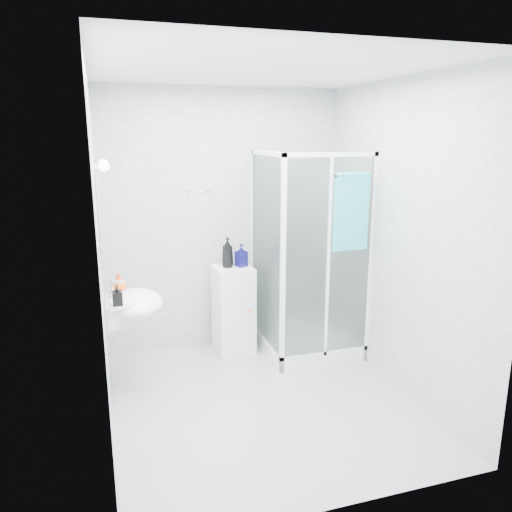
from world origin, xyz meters
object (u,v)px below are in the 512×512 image
object	(u,v)px
wall_basin	(132,304)
shampoo_bottle_a	(228,252)
shower_enclosure	(303,311)
hand_towel	(351,210)
soap_dispenser_orange	(119,283)
soap_dispenser_black	(117,295)
shampoo_bottle_b	(241,255)
storage_cabinet	(233,310)

from	to	relation	value
wall_basin	shampoo_bottle_a	size ratio (longest dim) A/B	1.89
shower_enclosure	hand_towel	distance (m)	1.16
wall_basin	soap_dispenser_orange	distance (m)	0.22
shampoo_bottle_a	soap_dispenser_black	world-z (taller)	shampoo_bottle_a
wall_basin	shampoo_bottle_b	distance (m)	1.25
wall_basin	soap_dispenser_black	xyz separation A→B (m)	(-0.11, -0.19, 0.15)
shower_enclosure	storage_cabinet	bearing A→B (deg)	158.60
storage_cabinet	shampoo_bottle_b	size ratio (longest dim) A/B	3.96
wall_basin	shampoo_bottle_a	distance (m)	1.15
storage_cabinet	soap_dispenser_black	size ratio (longest dim) A/B	5.39
hand_towel	soap_dispenser_black	world-z (taller)	hand_towel
hand_towel	soap_dispenser_orange	size ratio (longest dim) A/B	4.15
soap_dispenser_orange	shampoo_bottle_a	bearing A→B (deg)	23.10
shower_enclosure	shampoo_bottle_a	bearing A→B (deg)	159.07
shower_enclosure	soap_dispenser_black	bearing A→B (deg)	-164.03
soap_dispenser_orange	soap_dispenser_black	xyz separation A→B (m)	(-0.03, -0.33, -0.00)
hand_towel	soap_dispenser_black	size ratio (longest dim) A/B	4.23
wall_basin	hand_towel	distance (m)	2.05
shampoo_bottle_a	soap_dispenser_orange	xyz separation A→B (m)	(-1.05, -0.45, -0.09)
hand_towel	soap_dispenser_orange	bearing A→B (deg)	173.73
wall_basin	shampoo_bottle_b	size ratio (longest dim) A/B	2.51
shower_enclosure	soap_dispenser_black	distance (m)	1.91
shampoo_bottle_a	shampoo_bottle_b	size ratio (longest dim) A/B	1.33
shampoo_bottle_b	shampoo_bottle_a	bearing A→B (deg)	176.88
shower_enclosure	wall_basin	xyz separation A→B (m)	(-1.66, -0.32, 0.35)
soap_dispenser_orange	soap_dispenser_black	bearing A→B (deg)	-94.49
storage_cabinet	shampoo_bottle_b	world-z (taller)	shampoo_bottle_b
wall_basin	soap_dispenser_orange	size ratio (longest dim) A/B	3.35
soap_dispenser_orange	hand_towel	bearing A→B (deg)	-6.27
shower_enclosure	soap_dispenser_orange	xyz separation A→B (m)	(-1.74, -0.18, 0.50)
soap_dispenser_black	wall_basin	bearing A→B (deg)	59.12
shampoo_bottle_a	soap_dispenser_orange	size ratio (longest dim) A/B	1.77
hand_towel	shampoo_bottle_a	size ratio (longest dim) A/B	2.34
soap_dispenser_black	storage_cabinet	bearing A→B (deg)	34.09
soap_dispenser_orange	wall_basin	bearing A→B (deg)	-57.05
storage_cabinet	shampoo_bottle_a	xyz separation A→B (m)	(-0.05, 0.01, 0.59)
shower_enclosure	storage_cabinet	xyz separation A→B (m)	(-0.65, 0.25, -0.01)
wall_basin	hand_towel	xyz separation A→B (m)	(1.92, -0.09, 0.70)
wall_basin	hand_towel	bearing A→B (deg)	-2.53
wall_basin	shampoo_bottle_b	world-z (taller)	shampoo_bottle_b
hand_towel	shampoo_bottle_b	size ratio (longest dim) A/B	3.11
shampoo_bottle_a	hand_towel	bearing A→B (deg)	-34.72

